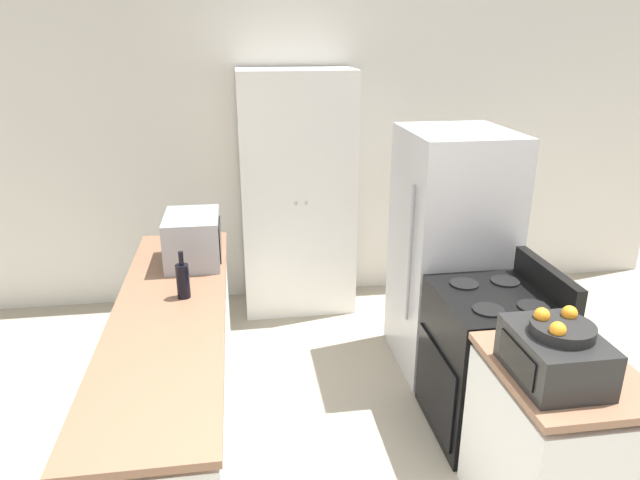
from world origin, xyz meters
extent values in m
cube|color=silver|center=(0.00, 3.36, 1.30)|extent=(7.00, 0.06, 2.60)
cube|color=silver|center=(-0.90, 1.32, 0.41)|extent=(0.58, 2.39, 0.82)
cube|color=#896047|center=(-0.90, 1.32, 0.87)|extent=(0.60, 2.44, 0.04)
cube|color=silver|center=(0.90, 0.47, 0.41)|extent=(0.58, 0.72, 0.82)
cube|color=#896047|center=(0.90, 0.47, 0.87)|extent=(0.60, 0.74, 0.04)
cube|color=white|center=(-0.01, 3.06, 1.01)|extent=(0.93, 0.51, 2.02)
sphere|color=#B2B2B7|center=(-0.05, 2.79, 1.01)|extent=(0.03, 0.03, 0.03)
sphere|color=#B2B2B7|center=(0.03, 2.79, 1.01)|extent=(0.03, 0.03, 0.03)
cube|color=black|center=(0.92, 1.21, 0.44)|extent=(0.64, 0.70, 0.89)
cube|color=black|center=(0.59, 1.21, 0.33)|extent=(0.02, 0.62, 0.49)
cube|color=black|center=(1.21, 1.21, 0.97)|extent=(0.06, 0.67, 0.16)
cylinder|color=black|center=(0.79, 1.04, 0.90)|extent=(0.17, 0.17, 0.01)
cylinder|color=black|center=(0.79, 1.38, 0.90)|extent=(0.17, 0.17, 0.01)
cylinder|color=black|center=(1.05, 1.04, 0.90)|extent=(0.17, 0.17, 0.01)
cylinder|color=black|center=(1.05, 1.38, 0.90)|extent=(0.17, 0.17, 0.01)
cube|color=#B7B7BC|center=(0.94, 2.00, 0.85)|extent=(0.68, 0.79, 1.70)
cylinder|color=gray|center=(0.58, 1.78, 0.93)|extent=(0.02, 0.02, 0.93)
cube|color=#939399|center=(-0.80, 1.98, 1.05)|extent=(0.34, 0.46, 0.32)
cube|color=black|center=(-0.63, 1.94, 1.05)|extent=(0.01, 0.29, 0.23)
cylinder|color=black|center=(-0.83, 1.45, 0.99)|extent=(0.07, 0.07, 0.20)
cylinder|color=black|center=(-0.83, 1.45, 1.12)|extent=(0.03, 0.03, 0.08)
cube|color=black|center=(0.80, 0.41, 1.00)|extent=(0.34, 0.43, 0.21)
cube|color=black|center=(0.63, 0.41, 1.00)|extent=(0.01, 0.30, 0.13)
cylinder|color=black|center=(0.81, 0.40, 1.13)|extent=(0.26, 0.26, 0.05)
sphere|color=orange|center=(0.87, 0.46, 1.16)|extent=(0.07, 0.07, 0.07)
sphere|color=orange|center=(0.75, 0.46, 1.16)|extent=(0.07, 0.07, 0.07)
sphere|color=orange|center=(0.75, 0.34, 1.16)|extent=(0.07, 0.07, 0.07)
camera|label=1|loc=(-0.50, -1.53, 2.29)|focal=32.00mm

